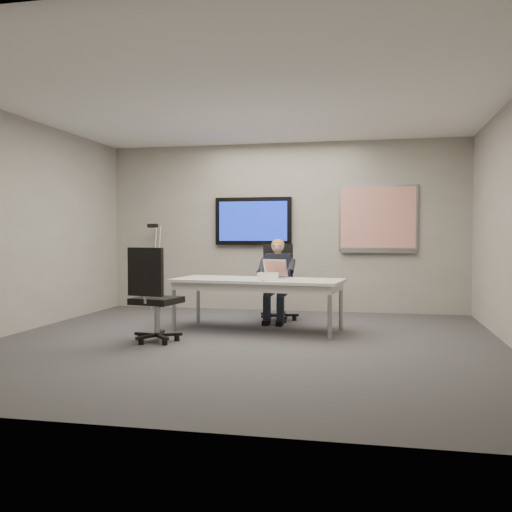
% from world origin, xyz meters
% --- Properties ---
extents(floor, '(6.00, 6.00, 0.02)m').
position_xyz_m(floor, '(0.00, 0.00, 0.00)').
color(floor, '#39393B').
rests_on(floor, ground).
extents(ceiling, '(6.00, 6.00, 0.02)m').
position_xyz_m(ceiling, '(0.00, 0.00, 2.80)').
color(ceiling, white).
rests_on(ceiling, wall_back).
extents(wall_back, '(6.00, 0.02, 2.80)m').
position_xyz_m(wall_back, '(0.00, 3.00, 1.40)').
color(wall_back, gray).
rests_on(wall_back, ground).
extents(wall_front, '(6.00, 0.02, 2.80)m').
position_xyz_m(wall_front, '(0.00, -3.00, 1.40)').
color(wall_front, gray).
rests_on(wall_front, ground).
extents(wall_left, '(0.02, 6.00, 2.80)m').
position_xyz_m(wall_left, '(-3.00, 0.00, 1.40)').
color(wall_left, gray).
rests_on(wall_left, ground).
extents(conference_table, '(2.31, 1.17, 0.68)m').
position_xyz_m(conference_table, '(-0.01, 0.92, 0.61)').
color(conference_table, silver).
rests_on(conference_table, ground).
extents(tv_display, '(1.30, 0.09, 0.80)m').
position_xyz_m(tv_display, '(-0.50, 2.95, 1.50)').
color(tv_display, black).
rests_on(tv_display, wall_back).
extents(whiteboard, '(1.25, 0.08, 1.10)m').
position_xyz_m(whiteboard, '(1.55, 2.97, 1.53)').
color(whiteboard, '#94969C').
rests_on(whiteboard, wall_back).
extents(office_chair_far, '(0.63, 0.63, 1.13)m').
position_xyz_m(office_chair_far, '(0.10, 1.90, 0.35)').
color(office_chair_far, black).
rests_on(office_chair_far, ground).
extents(office_chair_near, '(0.62, 0.62, 1.12)m').
position_xyz_m(office_chair_near, '(-1.02, -0.17, 0.35)').
color(office_chair_near, black).
rests_on(office_chair_near, ground).
extents(seated_person, '(0.38, 0.66, 1.21)m').
position_xyz_m(seated_person, '(0.11, 1.66, 0.49)').
color(seated_person, '#1F2734').
rests_on(seated_person, office_chair_far).
extents(crutch, '(0.39, 0.65, 1.53)m').
position_xyz_m(crutch, '(-2.18, 2.79, 0.75)').
color(crutch, '#AFB1B7').
rests_on(crutch, ground).
extents(laptop, '(0.40, 0.41, 0.25)m').
position_xyz_m(laptop, '(0.17, 1.17, 0.75)').
color(laptop, '#A6A6A8').
rests_on(laptop, conference_table).
extents(name_tent, '(0.27, 0.17, 0.11)m').
position_xyz_m(name_tent, '(0.18, 0.65, 0.74)').
color(name_tent, white).
rests_on(name_tent, conference_table).
extents(pen, '(0.04, 0.13, 0.01)m').
position_xyz_m(pen, '(0.13, 0.57, 0.69)').
color(pen, black).
rests_on(pen, conference_table).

